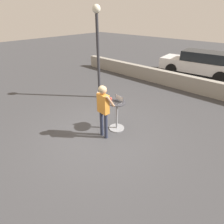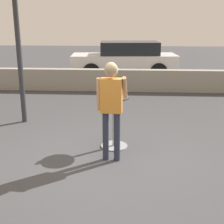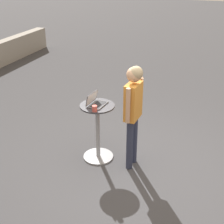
% 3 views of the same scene
% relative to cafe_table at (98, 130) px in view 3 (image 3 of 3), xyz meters
% --- Properties ---
extents(ground_plane, '(50.00, 50.00, 0.00)m').
position_rel_cafe_table_xyz_m(ground_plane, '(-0.11, -0.69, -0.55)').
color(ground_plane, '#3D3D3F').
extents(cafe_table, '(0.58, 0.58, 1.02)m').
position_rel_cafe_table_xyz_m(cafe_table, '(0.00, 0.00, 0.00)').
color(cafe_table, gray).
rests_on(cafe_table, ground_plane).
extents(laptop, '(0.37, 0.28, 0.21)m').
position_rel_cafe_table_xyz_m(laptop, '(0.00, 0.02, 0.52)').
color(laptop, '#515156').
rests_on(laptop, cafe_table).
extents(coffee_mug, '(0.12, 0.08, 0.10)m').
position_rel_cafe_table_xyz_m(coffee_mug, '(-0.23, -0.05, 0.53)').
color(coffee_mug, '#C14C42').
rests_on(coffee_mug, cafe_table).
extents(standing_person, '(0.53, 0.37, 1.77)m').
position_rel_cafe_table_xyz_m(standing_person, '(-0.02, -0.62, 0.58)').
color(standing_person, '#282D42').
rests_on(standing_person, ground_plane).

